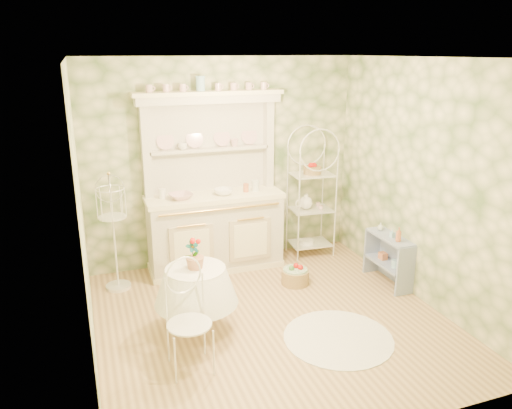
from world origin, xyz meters
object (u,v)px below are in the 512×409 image
object	(u,v)px
side_shelf	(388,261)
round_table	(196,297)
cafe_chair	(189,319)
floor_basket	(295,276)
birdcage_stand	(114,236)
kitchen_dresser	(214,184)
bakers_rack	(312,192)

from	to	relation	value
side_shelf	round_table	size ratio (longest dim) A/B	0.85
cafe_chair	floor_basket	bearing A→B (deg)	22.49
birdcage_stand	kitchen_dresser	bearing A→B (deg)	8.26
bakers_rack	round_table	bearing A→B (deg)	-138.55
kitchen_dresser	bakers_rack	world-z (taller)	kitchen_dresser
kitchen_dresser	bakers_rack	xyz separation A→B (m)	(1.38, 0.02, -0.25)
kitchen_dresser	bakers_rack	distance (m)	1.41
bakers_rack	floor_basket	world-z (taller)	bakers_rack
floor_basket	cafe_chair	bearing A→B (deg)	-141.54
side_shelf	cafe_chair	xyz separation A→B (m)	(-2.68, -0.91, 0.21)
kitchen_dresser	floor_basket	size ratio (longest dim) A/B	7.18
kitchen_dresser	side_shelf	size ratio (longest dim) A/B	3.35
bakers_rack	side_shelf	distance (m)	1.42
kitchen_dresser	side_shelf	world-z (taller)	kitchen_dresser
side_shelf	cafe_chair	world-z (taller)	cafe_chair
bakers_rack	side_shelf	world-z (taller)	bakers_rack
side_shelf	birdcage_stand	world-z (taller)	birdcage_stand
round_table	cafe_chair	distance (m)	0.62
bakers_rack	cafe_chair	bearing A→B (deg)	-132.09
cafe_chair	birdcage_stand	bearing A→B (deg)	88.35
round_table	cafe_chair	xyz separation A→B (m)	(-0.20, -0.58, 0.10)
side_shelf	cafe_chair	distance (m)	2.84
bakers_rack	floor_basket	distance (m)	1.29
floor_basket	kitchen_dresser	bearing A→B (deg)	134.47
round_table	birdcage_stand	xyz separation A→B (m)	(-0.68, 1.30, 0.27)
floor_basket	birdcage_stand	bearing A→B (deg)	163.34
bakers_rack	round_table	distance (m)	2.55
kitchen_dresser	round_table	xyz separation A→B (m)	(-0.60, -1.49, -0.74)
birdcage_stand	floor_basket	world-z (taller)	birdcage_stand
kitchen_dresser	birdcage_stand	xyz separation A→B (m)	(-1.28, -0.19, -0.47)
round_table	floor_basket	world-z (taller)	round_table
bakers_rack	birdcage_stand	size ratio (longest dim) A/B	1.33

